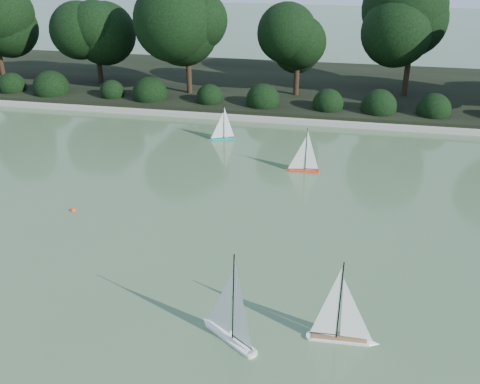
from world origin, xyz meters
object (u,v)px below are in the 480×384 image
at_px(sailboat_white_b, 346,329).
at_px(sailboat_orange, 301,164).
at_px(sailboat_white_a, 226,323).
at_px(race_buoy, 73,211).
at_px(sailboat_teal, 221,134).

height_order(sailboat_white_b, sailboat_orange, sailboat_white_b).
height_order(sailboat_white_a, sailboat_orange, sailboat_white_a).
relative_size(sailboat_white_a, race_buoy, 12.79).
distance_m(sailboat_white_b, race_buoy, 7.12).
bearing_deg(sailboat_teal, race_buoy, -114.45).
height_order(sailboat_orange, race_buoy, sailboat_orange).
xyz_separation_m(sailboat_white_a, sailboat_orange, (0.61, 6.79, -0.06)).
distance_m(sailboat_white_a, sailboat_teal, 8.97).
distance_m(sailboat_white_a, race_buoy, 5.66).
relative_size(sailboat_teal, race_buoy, 8.77).
bearing_deg(sailboat_orange, sailboat_white_b, -78.90).
distance_m(sailboat_white_b, sailboat_teal, 9.35).
distance_m(sailboat_white_b, sailboat_orange, 6.66).
bearing_deg(sailboat_white_b, sailboat_teal, 115.00).
bearing_deg(race_buoy, sailboat_white_a, -38.29).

